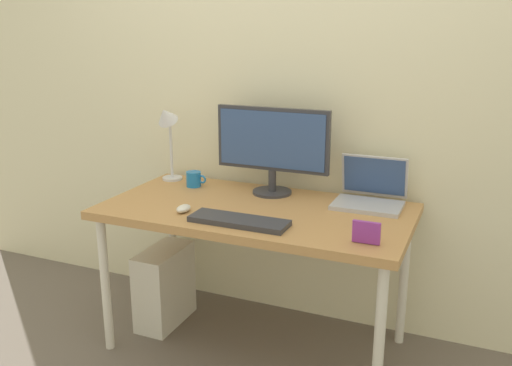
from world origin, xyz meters
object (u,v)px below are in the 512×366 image
(desk, at_px, (256,219))
(desk_lamp, at_px, (167,127))
(photo_frame, at_px, (366,232))
(laptop, at_px, (370,193))
(coffee_mug, at_px, (194,179))
(keyboard, at_px, (239,221))
(mouse, at_px, (184,209))
(computer_tower, at_px, (165,286))
(monitor, at_px, (272,145))

(desk, relative_size, desk_lamp, 3.36)
(desk, bearing_deg, photo_frame, -23.37)
(laptop, distance_m, coffee_mug, 0.93)
(desk, bearing_deg, keyboard, -85.25)
(mouse, xyz_separation_m, computer_tower, (-0.27, 0.21, -0.54))
(laptop, height_order, keyboard, laptop)
(desk, bearing_deg, monitor, 93.33)
(computer_tower, bearing_deg, desk, -2.09)
(coffee_mug, height_order, computer_tower, coffee_mug)
(keyboard, bearing_deg, photo_frame, -1.61)
(coffee_mug, bearing_deg, laptop, 3.77)
(desk_lamp, bearing_deg, keyboard, -36.42)
(keyboard, relative_size, photo_frame, 4.00)
(photo_frame, bearing_deg, mouse, 176.32)
(monitor, xyz_separation_m, computer_tower, (-0.53, -0.22, -0.78))
(desk, xyz_separation_m, photo_frame, (0.58, -0.25, 0.11))
(laptop, bearing_deg, keyboard, -133.41)
(desk, relative_size, photo_frame, 13.19)
(keyboard, bearing_deg, computer_tower, 155.82)
(mouse, relative_size, computer_tower, 0.21)
(monitor, distance_m, desk_lamp, 0.61)
(desk, distance_m, desk_lamp, 0.76)
(desk, height_order, monitor, monitor)
(desk_lamp, distance_m, coffee_mug, 0.32)
(keyboard, xyz_separation_m, computer_tower, (-0.57, 0.25, -0.54))
(monitor, distance_m, computer_tower, 0.97)
(desk_lamp, relative_size, mouse, 4.79)
(desk, distance_m, computer_tower, 0.72)
(monitor, height_order, keyboard, monitor)
(desk_lamp, bearing_deg, computer_tower, -70.20)
(keyboard, relative_size, computer_tower, 1.05)
(laptop, bearing_deg, mouse, -149.39)
(monitor, relative_size, computer_tower, 1.41)
(monitor, bearing_deg, desk, -86.67)
(monitor, height_order, mouse, monitor)
(monitor, height_order, desk_lamp, monitor)
(monitor, bearing_deg, mouse, -121.44)
(keyboard, bearing_deg, desk, 94.75)
(mouse, bearing_deg, monitor, 58.56)
(laptop, height_order, mouse, laptop)
(keyboard, height_order, computer_tower, keyboard)
(desk, bearing_deg, laptop, 28.07)
(desk, relative_size, laptop, 4.54)
(desk, distance_m, laptop, 0.56)
(desk_lamp, relative_size, coffee_mug, 3.79)
(monitor, bearing_deg, coffee_mug, -174.18)
(desk_lamp, height_order, mouse, desk_lamp)
(coffee_mug, xyz_separation_m, photo_frame, (1.02, -0.45, 0.01))
(laptop, relative_size, desk_lamp, 0.74)
(laptop, distance_m, computer_tower, 1.21)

